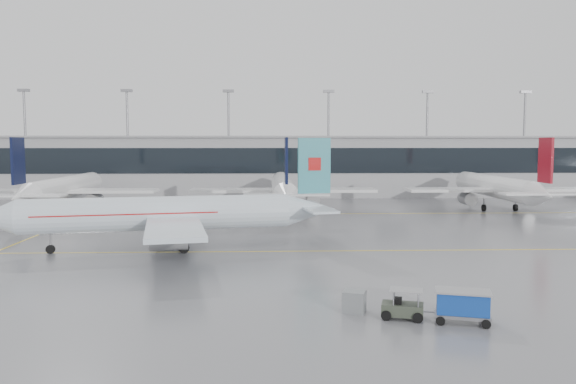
{
  "coord_description": "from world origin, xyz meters",
  "views": [
    {
      "loc": [
        -2.5,
        -56.19,
        10.97
      ],
      "look_at": [
        0.0,
        12.0,
        5.0
      ],
      "focal_mm": 35.0,
      "sensor_mm": 36.0,
      "label": 1
    }
  ],
  "objects_px": {
    "baggage_tug": "(402,308)",
    "gse_unit": "(354,301)",
    "air_canada_jet": "(170,214)",
    "baggage_cart": "(463,304)"
  },
  "relations": [
    {
      "from": "baggage_tug",
      "to": "gse_unit",
      "type": "height_order",
      "value": "baggage_tug"
    },
    {
      "from": "air_canada_jet",
      "to": "baggage_cart",
      "type": "height_order",
      "value": "air_canada_jet"
    },
    {
      "from": "baggage_cart",
      "to": "gse_unit",
      "type": "relative_size",
      "value": 2.59
    },
    {
      "from": "gse_unit",
      "to": "baggage_tug",
      "type": "bearing_deg",
      "value": -8.31
    },
    {
      "from": "baggage_tug",
      "to": "baggage_cart",
      "type": "height_order",
      "value": "baggage_cart"
    },
    {
      "from": "gse_unit",
      "to": "air_canada_jet",
      "type": "bearing_deg",
      "value": 143.95
    },
    {
      "from": "baggage_cart",
      "to": "gse_unit",
      "type": "distance_m",
      "value": 6.75
    },
    {
      "from": "air_canada_jet",
      "to": "baggage_cart",
      "type": "distance_m",
      "value": 33.21
    },
    {
      "from": "air_canada_jet",
      "to": "gse_unit",
      "type": "xyz_separation_m",
      "value": [
        15.65,
        -22.39,
        -2.95
      ]
    },
    {
      "from": "air_canada_jet",
      "to": "baggage_cart",
      "type": "relative_size",
      "value": 10.08
    }
  ]
}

